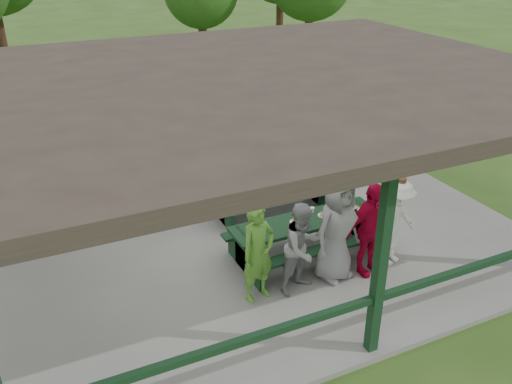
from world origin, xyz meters
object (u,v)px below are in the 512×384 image
spectator_blue (141,169)px  pickup_truck (248,86)px  picnic_table_far (267,188)px  contestant_green (258,253)px  spectator_grey (299,153)px  farm_trailer (99,106)px  picnic_table_near (306,232)px  contestant_red (370,229)px  contestant_grey_left (303,248)px  contestant_white_fedora (395,222)px  contestant_grey_mid (337,229)px  spectator_lblue (211,166)px

spectator_blue → pickup_truck: 7.62m
picnic_table_far → contestant_green: 3.21m
spectator_grey → farm_trailer: (-3.35, 6.80, -0.32)m
picnic_table_near → contestant_red: 1.23m
contestant_grey_left → spectator_blue: bearing=94.2°
contestant_grey_left → farm_trailer: bearing=80.4°
picnic_table_near → contestant_white_fedora: bearing=-33.8°
contestant_red → picnic_table_far: bearing=94.0°
contestant_grey_left → pickup_truck: 10.40m
picnic_table_near → pickup_truck: bearing=72.1°
contestant_grey_left → contestant_grey_mid: size_ratio=0.84×
contestant_red → spectator_blue: spectator_blue is taller
contestant_green → contestant_red: contestant_red is taller
contestant_green → contestant_grey_mid: size_ratio=0.90×
contestant_green → spectator_blue: bearing=88.9°
spectator_lblue → pickup_truck: 7.16m
picnic_table_near → contestant_grey_mid: bearing=-82.4°
contestant_red → spectator_grey: size_ratio=1.03×
contestant_white_fedora → spectator_lblue: bearing=104.2°
contestant_grey_mid → contestant_red: size_ratio=1.10×
picnic_table_near → pickup_truck: 9.38m
contestant_grey_mid → picnic_table_far: bearing=75.2°
contestant_green → spectator_blue: size_ratio=0.97×
picnic_table_far → pickup_truck: bearing=68.7°
contestant_grey_mid → pickup_truck: size_ratio=0.33×
contestant_grey_mid → spectator_grey: 3.74m
contestant_grey_mid → farm_trailer: contestant_grey_mid is taller
picnic_table_far → contestant_grey_mid: 2.86m
picnic_table_far → spectator_grey: 1.42m
contestant_grey_mid → contestant_white_fedora: (1.20, -0.06, -0.13)m
contestant_green → contestant_white_fedora: contestant_green is taller
farm_trailer → contestant_grey_mid: bearing=-60.7°
spectator_lblue → spectator_blue: size_ratio=0.99×
contestant_white_fedora → spectator_grey: (0.06, 3.58, 0.01)m
spectator_lblue → spectator_grey: spectator_lblue is taller
picnic_table_far → contestant_green: (-1.54, -2.79, 0.38)m
contestant_red → spectator_grey: (0.66, 3.64, -0.03)m
pickup_truck → spectator_blue: bearing=153.7°
spectator_lblue → pickup_truck: (3.68, 6.14, -0.16)m
picnic_table_near → contestant_green: 1.61m
spectator_blue → farm_trailer: bearing=-93.5°
contestant_green → contestant_grey_left: bearing=-19.9°
contestant_green → spectator_lblue: 3.61m
picnic_table_far → farm_trailer: bearing=106.2°
spectator_lblue → contestant_green: bearing=102.9°
contestant_grey_mid → farm_trailer: bearing=88.4°
pickup_truck → farm_trailer: (-4.87, 0.58, -0.20)m
contestant_red → contestant_grey_left: bearing=171.3°
picnic_table_near → contestant_white_fedora: (1.31, -0.88, 0.34)m
contestant_green → farm_trailer: contestant_green is taller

